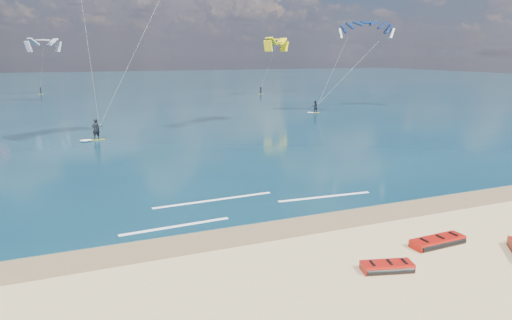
{
  "coord_description": "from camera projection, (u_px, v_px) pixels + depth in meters",
  "views": [
    {
      "loc": [
        -7.75,
        -15.03,
        7.95
      ],
      "look_at": [
        1.7,
        8.0,
        2.12
      ],
      "focal_mm": 32.0,
      "sensor_mm": 36.0,
      "label": 1
    }
  ],
  "objects": [
    {
      "name": "sea",
      "position": [
        101.0,
        87.0,
        111.9
      ],
      "size": [
        320.0,
        200.0,
        0.04
      ],
      "primitive_type": "cube",
      "color": "#0A2A39",
      "rests_on": "ground"
    },
    {
      "name": "shoreline_foam",
      "position": [
        242.0,
        206.0,
        24.27
      ],
      "size": [
        14.28,
        3.61,
        0.01
      ],
      "color": "white",
      "rests_on": "ground"
    },
    {
      "name": "distant_kites",
      "position": [
        53.0,
        67.0,
        85.75
      ],
      "size": [
        69.22,
        38.12,
        13.06
      ],
      "color": "#9F9CA5",
      "rests_on": "ground"
    },
    {
      "name": "ground",
      "position": [
        141.0,
        122.0,
        54.25
      ],
      "size": [
        320.0,
        320.0,
        0.0
      ],
      "primitive_type": "plane",
      "color": "tan",
      "rests_on": "ground"
    },
    {
      "name": "wet_sand_strip",
      "position": [
        263.0,
        231.0,
        20.92
      ],
      "size": [
        320.0,
        2.4,
        0.01
      ],
      "primitive_type": "cube",
      "color": "brown",
      "rests_on": "ground"
    },
    {
      "name": "kitesurfer_main",
      "position": [
        109.0,
        40.0,
        38.79
      ],
      "size": [
        10.25,
        8.73,
        17.25
      ],
      "rotation": [
        0.0,
        0.0,
        -0.03
      ],
      "color": "#B3C517",
      "rests_on": "sea"
    },
    {
      "name": "packed_kite_left",
      "position": [
        437.0,
        245.0,
        19.39
      ],
      "size": [
        2.76,
        1.19,
        0.4
      ],
      "primitive_type": null,
      "rotation": [
        0.0,
        0.0,
        0.04
      ],
      "color": "#A51108",
      "rests_on": "ground"
    },
    {
      "name": "packed_kite_mid",
      "position": [
        387.0,
        271.0,
        17.11
      ],
      "size": [
        2.31,
        1.56,
        0.38
      ],
      "primitive_type": null,
      "rotation": [
        0.0,
        0.0,
        -0.27
      ],
      "color": "#A8130B",
      "rests_on": "ground"
    },
    {
      "name": "kitesurfer_far",
      "position": [
        342.0,
        62.0,
        60.29
      ],
      "size": [
        11.1,
        6.44,
        13.26
      ],
      "rotation": [
        0.0,
        0.0,
        -0.17
      ],
      "color": "yellow",
      "rests_on": "sea"
    }
  ]
}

